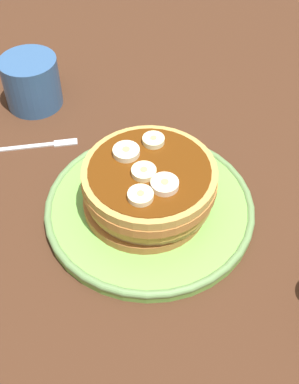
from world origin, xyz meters
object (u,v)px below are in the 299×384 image
(banana_slice_3, at_px, (126,152))
(coffee_mug, at_px, (32,80))
(plate, at_px, (149,207))
(banana_slice_0, at_px, (144,172))
(fork, at_px, (39,145))
(banana_slice_1, at_px, (165,185))
(banana_slice_4, at_px, (138,196))
(pancake_stack, at_px, (149,186))
(banana_slice_2, at_px, (153,141))

(banana_slice_3, xyz_separation_m, coffee_mug, (0.17, 0.20, -0.04))
(plate, height_order, banana_slice_0, banana_slice_0)
(plate, height_order, fork, plate)
(plate, distance_m, fork, 0.21)
(banana_slice_1, height_order, banana_slice_3, same)
(banana_slice_1, xyz_separation_m, coffee_mug, (0.21, 0.26, -0.04))
(banana_slice_4, xyz_separation_m, coffee_mug, (0.24, 0.23, -0.04))
(pancake_stack, distance_m, banana_slice_4, 0.06)
(fork, bearing_deg, banana_slice_3, -113.78)
(banana_slice_2, bearing_deg, fork, 77.70)
(pancake_stack, height_order, banana_slice_3, banana_slice_3)
(banana_slice_1, bearing_deg, banana_slice_4, 131.16)
(banana_slice_3, height_order, banana_slice_4, same)
(banana_slice_0, relative_size, banana_slice_4, 1.00)
(plate, relative_size, banana_slice_2, 9.73)
(pancake_stack, distance_m, banana_slice_0, 0.04)
(plate, bearing_deg, banana_slice_3, 59.81)
(pancake_stack, xyz_separation_m, banana_slice_2, (0.05, 0.00, 0.04))
(banana_slice_3, distance_m, banana_slice_4, 0.07)
(banana_slice_3, bearing_deg, banana_slice_4, -154.50)
(banana_slice_2, height_order, fork, banana_slice_2)
(banana_slice_1, bearing_deg, pancake_stack, 43.97)
(coffee_mug, xyz_separation_m, fork, (-0.10, -0.04, -0.04))
(banana_slice_4, bearing_deg, banana_slice_3, 25.50)
(banana_slice_2, relative_size, banana_slice_3, 0.84)
(plate, bearing_deg, banana_slice_0, 149.46)
(banana_slice_1, bearing_deg, banana_slice_3, 52.89)
(banana_slice_3, bearing_deg, pancake_stack, -118.33)
(banana_slice_1, xyz_separation_m, banana_slice_2, (0.07, 0.03, -0.00))
(coffee_mug, bearing_deg, fork, -156.49)
(fork, bearing_deg, banana_slice_2, -102.30)
(plate, relative_size, banana_slice_4, 9.08)
(banana_slice_0, height_order, coffee_mug, banana_slice_0)
(banana_slice_0, xyz_separation_m, banana_slice_3, (0.03, 0.03, 0.00))
(banana_slice_2, distance_m, fork, 0.20)
(pancake_stack, height_order, banana_slice_4, banana_slice_4)
(plate, distance_m, coffee_mug, 0.30)
(banana_slice_4, distance_m, fork, 0.24)
(banana_slice_3, distance_m, coffee_mug, 0.26)
(pancake_stack, height_order, coffee_mug, same)
(fork, bearing_deg, banana_slice_0, -117.70)
(banana_slice_2, bearing_deg, banana_slice_1, -157.86)
(plate, distance_m, banana_slice_1, 0.08)
(banana_slice_0, height_order, fork, banana_slice_0)
(plate, xyz_separation_m, banana_slice_0, (-0.01, 0.01, 0.07))
(banana_slice_2, distance_m, banana_slice_3, 0.04)
(banana_slice_2, distance_m, banana_slice_4, 0.09)
(banana_slice_1, relative_size, banana_slice_2, 1.18)
(banana_slice_2, distance_m, coffee_mug, 0.27)
(banana_slice_2, xyz_separation_m, fork, (0.04, 0.18, -0.08))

